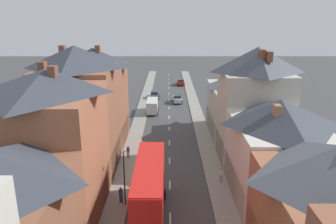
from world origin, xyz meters
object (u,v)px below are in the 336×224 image
at_px(car_parked_left_a, 153,94).
at_px(street_lamp, 123,174).
at_px(double_decker_bus_lead, 148,191).
at_px(pedestrian_mid_left, 119,194).
at_px(pedestrian_mid_right, 220,175).
at_px(car_parked_right_a, 179,82).
at_px(car_mid_black, 176,98).
at_px(pedestrian_far_left, 127,151).
at_px(delivery_van, 151,106).

height_order(car_parked_left_a, street_lamp, street_lamp).
bearing_deg(double_decker_bus_lead, pedestrian_mid_left, 139.02).
height_order(double_decker_bus_lead, pedestrian_mid_right, double_decker_bus_lead).
bearing_deg(car_parked_right_a, street_lamp, -97.56).
height_order(car_parked_right_a, car_mid_black, car_mid_black).
bearing_deg(pedestrian_mid_left, car_parked_right_a, 81.94).
distance_m(car_parked_left_a, car_mid_black, 6.12).
xyz_separation_m(car_parked_left_a, car_mid_black, (4.90, -3.67, 0.04)).
bearing_deg(double_decker_bus_lead, car_parked_right_a, 85.13).
bearing_deg(pedestrian_mid_left, street_lamp, -31.32).
relative_size(car_parked_left_a, street_lamp, 0.79).
xyz_separation_m(car_mid_black, pedestrian_far_left, (-7.01, -27.62, 0.19)).
relative_size(double_decker_bus_lead, car_parked_left_a, 2.50).
bearing_deg(double_decker_bus_lead, street_lamp, 137.46).
bearing_deg(delivery_van, street_lamp, -92.15).
height_order(car_mid_black, delivery_van, delivery_van).
bearing_deg(car_mid_black, pedestrian_mid_left, -99.78).
bearing_deg(pedestrian_far_left, car_parked_right_a, 79.54).
bearing_deg(street_lamp, pedestrian_mid_right, 23.14).
relative_size(double_decker_bus_lead, car_parked_right_a, 2.70).
relative_size(delivery_van, pedestrian_mid_left, 3.23).
relative_size(car_parked_left_a, delivery_van, 0.83).
distance_m(car_parked_left_a, car_parked_right_a, 15.03).
distance_m(double_decker_bus_lead, car_parked_left_a, 44.02).
bearing_deg(street_lamp, pedestrian_far_left, 95.24).
xyz_separation_m(double_decker_bus_lead, street_lamp, (-2.44, 2.24, 0.43)).
bearing_deg(delivery_van, car_parked_right_a, 75.93).
relative_size(car_mid_black, street_lamp, 0.76).
bearing_deg(street_lamp, car_parked_left_a, 88.42).
height_order(car_mid_black, pedestrian_mid_right, pedestrian_mid_right).
distance_m(car_mid_black, delivery_van, 8.86).
relative_size(double_decker_bus_lead, delivery_van, 2.08).
distance_m(pedestrian_mid_right, pedestrian_far_left, 12.42).
distance_m(car_mid_black, pedestrian_mid_right, 34.07).
relative_size(car_parked_left_a, car_parked_right_a, 1.08).
height_order(pedestrian_mid_left, street_lamp, street_lamp).
bearing_deg(delivery_van, pedestrian_mid_right, -71.97).
height_order(double_decker_bus_lead, pedestrian_mid_left, double_decker_bus_lead).
height_order(delivery_van, pedestrian_mid_right, delivery_van).
bearing_deg(delivery_van, double_decker_bus_lead, -87.75).
distance_m(delivery_van, pedestrian_mid_right, 27.87).
bearing_deg(pedestrian_far_left, delivery_van, 84.06).
bearing_deg(delivery_van, pedestrian_mid_left, -93.03).
distance_m(car_parked_left_a, street_lamp, 41.80).
bearing_deg(pedestrian_far_left, car_parked_left_a, 86.15).
height_order(pedestrian_mid_right, street_lamp, street_lamp).
relative_size(pedestrian_mid_left, pedestrian_mid_right, 1.00).
relative_size(car_parked_right_a, delivery_van, 0.77).
bearing_deg(pedestrian_mid_right, car_mid_black, 96.27).
bearing_deg(car_parked_right_a, car_parked_left_a, -114.36).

